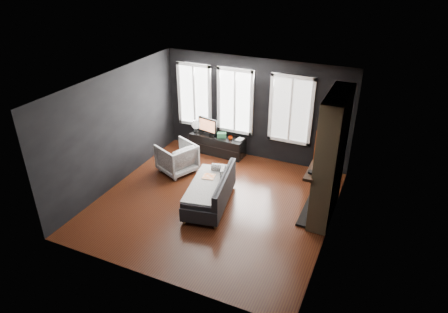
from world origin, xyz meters
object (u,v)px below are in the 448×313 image
at_px(monitor, 208,125).
at_px(mantel_vase, 323,147).
at_px(sofa, 210,189).
at_px(mug, 230,138).
at_px(book, 237,135).
at_px(media_console, 218,145).
at_px(armchair, 177,157).

height_order(monitor, mantel_vase, mantel_vase).
bearing_deg(mantel_vase, sofa, -152.08).
xyz_separation_m(monitor, mug, (0.69, -0.05, -0.21)).
bearing_deg(book, monitor, -176.49).
distance_m(media_console, book, 0.67).
xyz_separation_m(mug, mantel_vase, (2.61, -1.12, 0.75)).
xyz_separation_m(sofa, mug, (-0.48, 2.25, 0.20)).
relative_size(media_console, book, 6.63).
bearing_deg(monitor, mantel_vase, -7.85).
bearing_deg(media_console, armchair, -107.72).
bearing_deg(mantel_vase, armchair, -177.56).
bearing_deg(monitor, mug, 7.53).
relative_size(media_console, mug, 13.89).
xyz_separation_m(media_console, mug, (0.40, -0.07, 0.32)).
bearing_deg(mug, armchair, -125.56).
bearing_deg(sofa, media_console, 100.25).
xyz_separation_m(armchair, book, (1.06, 1.38, 0.22)).
distance_m(sofa, mug, 2.31).
relative_size(sofa, armchair, 2.11).
bearing_deg(mug, media_console, 170.65).
bearing_deg(mantel_vase, monitor, 160.39).
distance_m(sofa, monitor, 2.61).
distance_m(armchair, monitor, 1.39).
bearing_deg(monitor, book, 15.27).
xyz_separation_m(media_console, mantel_vase, (3.01, -1.19, 1.06)).
xyz_separation_m(monitor, book, (0.84, 0.05, -0.15)).
relative_size(sofa, media_console, 1.16).
bearing_deg(book, mug, -146.19).
height_order(mug, book, book).
bearing_deg(book, armchair, -127.70).
distance_m(armchair, media_console, 1.44).
height_order(media_console, book, book).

